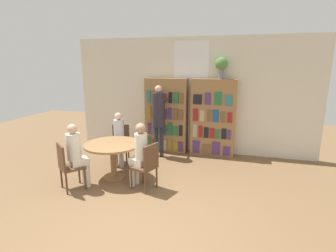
# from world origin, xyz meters

# --- Properties ---
(ground_plane) EXTENTS (16.00, 16.00, 0.00)m
(ground_plane) POSITION_xyz_m (0.00, 0.00, 0.00)
(ground_plane) COLOR brown
(wall_back) EXTENTS (6.40, 0.07, 3.00)m
(wall_back) POSITION_xyz_m (0.00, 3.61, 1.51)
(wall_back) COLOR beige
(wall_back) RESTS_ON ground_plane
(bookshelf_left) EXTENTS (1.12, 0.34, 1.96)m
(bookshelf_left) POSITION_xyz_m (-0.62, 3.42, 0.98)
(bookshelf_left) COLOR olive
(bookshelf_left) RESTS_ON ground_plane
(bookshelf_right) EXTENTS (1.12, 0.34, 1.96)m
(bookshelf_right) POSITION_xyz_m (0.62, 3.42, 0.98)
(bookshelf_right) COLOR olive
(bookshelf_right) RESTS_ON ground_plane
(flower_vase) EXTENTS (0.30, 0.30, 0.52)m
(flower_vase) POSITION_xyz_m (0.77, 3.42, 2.30)
(flower_vase) COLOR slate
(flower_vase) RESTS_ON bookshelf_right
(reading_table) EXTENTS (1.15, 1.15, 0.75)m
(reading_table) POSITION_xyz_m (-1.19, 1.41, 0.61)
(reading_table) COLOR olive
(reading_table) RESTS_ON ground_plane
(chair_near_camera) EXTENTS (0.56, 0.56, 0.91)m
(chair_near_camera) POSITION_xyz_m (-1.75, 0.69, 0.51)
(chair_near_camera) COLOR brown
(chair_near_camera) RESTS_ON ground_plane
(chair_left_side) EXTENTS (0.49, 0.49, 0.91)m
(chair_left_side) POSITION_xyz_m (-1.44, 2.29, 0.51)
(chair_left_side) COLOR brown
(chair_left_side) RESTS_ON ground_plane
(chair_far_side) EXTENTS (0.51, 0.51, 0.91)m
(chair_far_side) POSITION_xyz_m (-0.34, 1.10, 0.51)
(chair_far_side) COLOR brown
(chair_far_side) RESTS_ON ground_plane
(seated_reader_left) EXTENTS (0.31, 0.38, 1.24)m
(seated_reader_left) POSITION_xyz_m (-1.39, 2.11, 0.69)
(seated_reader_left) COLOR #B2B7C6
(seated_reader_left) RESTS_ON ground_plane
(seated_reader_right) EXTENTS (0.38, 0.33, 1.27)m
(seated_reader_right) POSITION_xyz_m (-0.51, 1.16, 0.72)
(seated_reader_right) COLOR silver
(seated_reader_right) RESTS_ON ground_plane
(seated_reader_back) EXTENTS (0.40, 0.41, 1.26)m
(seated_reader_back) POSITION_xyz_m (-1.64, 0.84, 0.72)
(seated_reader_back) COLOR silver
(seated_reader_back) RESTS_ON ground_plane
(librarian_standing) EXTENTS (0.31, 0.58, 1.82)m
(librarian_standing) POSITION_xyz_m (-0.67, 2.92, 1.12)
(librarian_standing) COLOR #28232D
(librarian_standing) RESTS_ON ground_plane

